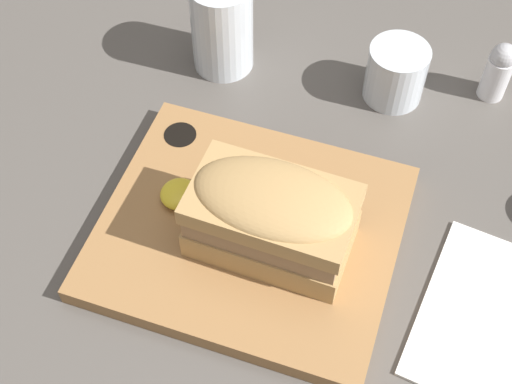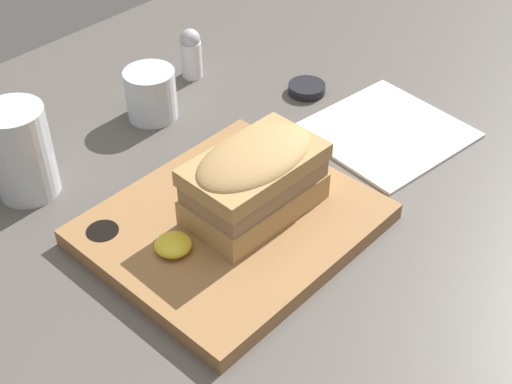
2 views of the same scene
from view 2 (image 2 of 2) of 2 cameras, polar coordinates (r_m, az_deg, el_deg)
dining_table at (r=87.06cm, az=2.67°, el=-0.32°), size 186.86×105.15×2.00cm
serving_board at (r=80.00cm, az=-1.82°, el=-2.71°), size 29.52×25.61×2.09cm
sandwich at (r=77.29cm, az=-0.12°, el=1.19°), size 15.63×9.39×8.87cm
mustard_dollop at (r=75.62cm, az=-6.64°, el=-4.21°), size 3.96×3.96×1.59cm
water_glass at (r=87.53cm, az=-18.19°, el=2.66°), size 7.33×7.33×11.53cm
wine_glass at (r=98.61cm, az=-8.39°, el=7.59°), size 6.95×6.95×6.94cm
napkin at (r=97.25cm, az=10.35°, el=4.76°), size 21.09×20.44×0.40cm
salt_shaker at (r=106.87cm, az=-5.23°, el=11.03°), size 3.12×3.12×7.59cm
condiment_dish at (r=104.24cm, az=4.08°, el=8.26°), size 5.39×5.39×1.32cm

